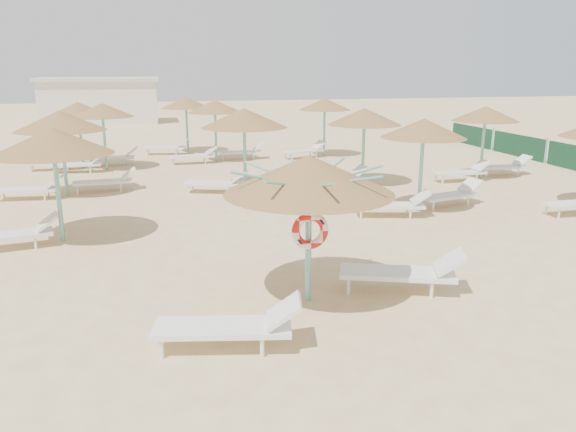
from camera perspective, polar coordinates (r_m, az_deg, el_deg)
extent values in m
plane|color=#DFC188|center=(9.83, 1.63, -9.36)|extent=(120.00, 120.00, 0.00)
cylinder|color=#68B4AA|center=(9.78, 2.08, -2.64)|extent=(0.11, 0.11, 2.19)
cone|color=#8C5F38|center=(9.48, 2.15, 4.24)|extent=(2.92, 2.92, 0.66)
cylinder|color=#68B4AA|center=(9.53, 2.14, 2.78)|extent=(0.20, 0.20, 0.12)
cylinder|color=#68B4AA|center=(9.69, 5.98, 4.10)|extent=(1.32, 0.04, 0.34)
cylinder|color=#68B4AA|center=(10.07, 4.03, 4.55)|extent=(0.96, 0.96, 0.34)
cylinder|color=#68B4AA|center=(10.13, 1.13, 4.65)|extent=(0.04, 1.32, 0.34)
cylinder|color=#68B4AA|center=(9.83, -1.26, 4.33)|extent=(0.96, 0.96, 0.34)
cylinder|color=#68B4AA|center=(9.34, -1.83, 3.76)|extent=(1.32, 0.04, 0.34)
cylinder|color=#68B4AA|center=(8.93, 0.03, 3.24)|extent=(0.96, 0.96, 0.34)
cylinder|color=#68B4AA|center=(8.86, 3.31, 3.13)|extent=(0.04, 1.32, 0.34)
cylinder|color=#68B4AA|center=(9.19, 5.80, 3.50)|extent=(0.96, 0.96, 0.34)
torus|color=red|center=(9.62, 2.26, -1.52)|extent=(0.66, 0.15, 0.66)
cylinder|color=white|center=(8.41, -12.73, -13.06)|extent=(0.06, 0.06, 0.30)
cylinder|color=white|center=(8.88, -12.09, -11.46)|extent=(0.06, 0.06, 0.30)
cylinder|color=white|center=(8.27, -2.64, -13.21)|extent=(0.06, 0.06, 0.30)
cylinder|color=white|center=(8.74, -2.60, -11.56)|extent=(0.06, 0.06, 0.30)
cube|color=white|center=(8.45, -6.68, -11.20)|extent=(2.11, 1.05, 0.09)
cube|color=white|center=(8.31, -0.43, -9.61)|extent=(0.63, 0.73, 0.39)
cylinder|color=white|center=(10.38, 6.17, -7.15)|extent=(0.07, 0.07, 0.31)
cylinder|color=white|center=(10.90, 6.20, -6.07)|extent=(0.07, 0.07, 0.31)
cylinder|color=white|center=(10.49, 14.39, -7.33)|extent=(0.07, 0.07, 0.31)
cylinder|color=white|center=(11.00, 14.02, -6.25)|extent=(0.07, 0.07, 0.31)
cube|color=white|center=(10.60, 11.01, -5.72)|extent=(2.20, 1.36, 0.09)
cube|color=white|center=(10.63, 16.13, -4.48)|extent=(0.73, 0.80, 0.40)
cylinder|color=#68B4AA|center=(14.24, -22.31, 2.09)|extent=(0.11, 0.11, 2.30)
cone|color=#8C5F38|center=(14.04, -22.81, 7.03)|extent=(2.72, 2.72, 0.61)
cylinder|color=#68B4AA|center=(14.07, -22.71, 6.06)|extent=(0.20, 0.20, 0.12)
cylinder|color=white|center=(14.06, -24.27, -2.54)|extent=(0.06, 0.06, 0.28)
cylinder|color=white|center=(14.54, -24.31, -1.99)|extent=(0.06, 0.06, 0.28)
cube|color=white|center=(14.27, -26.56, -1.80)|extent=(1.98, 0.98, 0.08)
cube|color=white|center=(14.19, -23.27, -0.51)|extent=(0.59, 0.68, 0.36)
cylinder|color=#68B4AA|center=(19.40, -21.80, 5.32)|extent=(0.11, 0.11, 2.30)
cone|color=#8C5F38|center=(19.26, -22.16, 8.97)|extent=(2.81, 2.81, 0.63)
cylinder|color=#68B4AA|center=(19.28, -22.09, 8.25)|extent=(0.20, 0.20, 0.12)
cylinder|color=white|center=(19.86, -26.91, 1.99)|extent=(0.06, 0.06, 0.28)
cylinder|color=white|center=(19.01, -23.49, 1.85)|extent=(0.06, 0.06, 0.28)
cylinder|color=white|center=(19.48, -23.14, 2.19)|extent=(0.06, 0.06, 0.28)
cube|color=white|center=(19.35, -24.94, 2.46)|extent=(1.94, 0.77, 0.08)
cube|color=white|center=(19.09, -22.57, 3.29)|extent=(0.53, 0.64, 0.36)
cylinder|color=white|center=(19.53, -20.59, 2.47)|extent=(0.06, 0.06, 0.28)
cylinder|color=white|center=(20.02, -20.54, 2.76)|extent=(0.06, 0.06, 0.28)
cylinder|color=white|center=(19.50, -16.63, 2.78)|extent=(0.06, 0.06, 0.28)
cylinder|color=white|center=(19.99, -16.68, 3.07)|extent=(0.06, 0.06, 0.28)
cube|color=white|center=(19.71, -18.29, 3.31)|extent=(1.94, 0.77, 0.08)
cube|color=white|center=(19.67, -15.87, 4.19)|extent=(0.53, 0.64, 0.36)
cylinder|color=#68B4AA|center=(24.62, -20.29, 7.30)|extent=(0.11, 0.11, 2.30)
cone|color=#8C5F38|center=(24.50, -20.55, 10.15)|extent=(2.46, 2.46, 0.55)
cylinder|color=#68B4AA|center=(24.52, -20.50, 9.61)|extent=(0.20, 0.20, 0.12)
cylinder|color=white|center=(24.38, -24.66, 4.39)|extent=(0.06, 0.06, 0.28)
cylinder|color=white|center=(24.87, -24.51, 4.59)|extent=(0.06, 0.06, 0.28)
cylinder|color=white|center=(24.22, -21.50, 4.65)|extent=(0.06, 0.06, 0.28)
cylinder|color=white|center=(24.71, -21.41, 4.85)|extent=(0.06, 0.06, 0.28)
cube|color=white|center=(24.49, -22.77, 5.06)|extent=(1.93, 0.72, 0.08)
cube|color=white|center=(24.37, -20.84, 5.78)|extent=(0.51, 0.62, 0.36)
cylinder|color=white|center=(24.81, -19.39, 5.07)|extent=(0.06, 0.06, 0.28)
cylinder|color=white|center=(25.30, -19.23, 5.26)|extent=(0.06, 0.06, 0.28)
cylinder|color=white|center=(24.64, -16.28, 5.25)|extent=(0.06, 0.06, 0.28)
cylinder|color=white|center=(25.13, -16.18, 5.44)|extent=(0.06, 0.06, 0.28)
cube|color=white|center=(24.92, -17.52, 5.68)|extent=(1.93, 0.72, 0.08)
cube|color=white|center=(24.79, -15.61, 6.35)|extent=(0.51, 0.62, 0.36)
cylinder|color=#68B4AA|center=(19.03, -4.41, 6.17)|extent=(0.11, 0.11, 2.30)
cone|color=#8C5F38|center=(18.88, -4.49, 9.91)|extent=(2.86, 2.86, 0.64)
cylinder|color=#68B4AA|center=(18.90, -4.48, 9.17)|extent=(0.20, 0.20, 0.12)
cylinder|color=white|center=(18.64, -10.06, 2.64)|extent=(0.06, 0.06, 0.28)
cylinder|color=white|center=(19.11, -9.68, 2.96)|extent=(0.06, 0.06, 0.28)
cylinder|color=white|center=(18.33, -5.98, 2.59)|extent=(0.06, 0.06, 0.28)
cylinder|color=white|center=(18.81, -5.69, 2.91)|extent=(0.06, 0.06, 0.28)
cube|color=white|center=(18.65, -7.51, 3.32)|extent=(2.00, 1.19, 0.08)
cube|color=white|center=(18.44, -4.95, 4.01)|extent=(0.65, 0.72, 0.36)
cylinder|color=#68B4AA|center=(24.82, -7.35, 8.16)|extent=(0.11, 0.11, 2.30)
cone|color=#8C5F38|center=(24.71, -7.45, 10.99)|extent=(2.39, 2.39, 0.54)
cylinder|color=#68B4AA|center=(24.72, -7.43, 10.46)|extent=(0.20, 0.20, 0.12)
cylinder|color=white|center=(24.16, -11.57, 5.37)|extent=(0.06, 0.06, 0.28)
cylinder|color=white|center=(24.65, -11.66, 5.55)|extent=(0.06, 0.06, 0.28)
cylinder|color=white|center=(24.29, -8.38, 5.56)|extent=(0.06, 0.06, 0.28)
cylinder|color=white|center=(24.78, -8.53, 5.74)|extent=(0.06, 0.06, 0.28)
cube|color=white|center=(24.44, -9.76, 5.99)|extent=(1.92, 0.70, 0.08)
cube|color=white|center=(24.51, -7.80, 6.66)|extent=(0.51, 0.62, 0.36)
cylinder|color=white|center=(25.07, -6.63, 5.91)|extent=(0.06, 0.06, 0.28)
cylinder|color=white|center=(25.56, -6.72, 6.09)|extent=(0.06, 0.06, 0.28)
cylinder|color=white|center=(25.21, -3.56, 6.04)|extent=(0.06, 0.06, 0.28)
cylinder|color=white|center=(25.70, -3.71, 6.20)|extent=(0.06, 0.06, 0.28)
cube|color=white|center=(25.36, -4.88, 6.48)|extent=(1.92, 0.70, 0.08)
cube|color=white|center=(25.43, -2.97, 7.08)|extent=(0.51, 0.62, 0.36)
cylinder|color=#68B4AA|center=(16.42, 13.35, 4.40)|extent=(0.11, 0.11, 2.30)
cone|color=#8C5F38|center=(16.25, 13.61, 8.67)|extent=(2.39, 2.39, 0.54)
cylinder|color=#68B4AA|center=(16.28, 13.56, 7.87)|extent=(0.20, 0.20, 0.12)
cylinder|color=white|center=(15.47, 7.43, 0.21)|extent=(0.06, 0.06, 0.28)
cylinder|color=white|center=(15.95, 7.23, 0.67)|extent=(0.06, 0.06, 0.28)
cylinder|color=white|center=(15.68, 12.34, 0.19)|extent=(0.06, 0.06, 0.28)
cylinder|color=white|center=(16.16, 12.00, 0.64)|extent=(0.06, 0.06, 0.28)
cube|color=white|center=(15.78, 10.24, 1.06)|extent=(1.99, 1.07, 0.08)
cube|color=white|center=(15.89, 13.31, 1.88)|extent=(0.62, 0.70, 0.36)
cylinder|color=white|center=(16.69, 14.54, 0.94)|extent=(0.06, 0.06, 0.28)
cylinder|color=white|center=(17.05, 13.43, 1.31)|extent=(0.06, 0.06, 0.28)
cylinder|color=white|center=(17.60, 17.82, 1.42)|extent=(0.06, 0.06, 0.28)
cylinder|color=white|center=(17.95, 16.69, 1.76)|extent=(0.06, 0.06, 0.28)
cube|color=white|center=(17.36, 16.00, 1.98)|extent=(1.99, 1.07, 0.08)
cube|color=white|center=(17.90, 18.04, 3.00)|extent=(0.62, 0.70, 0.36)
cylinder|color=#68B4AA|center=(19.81, 7.65, 6.43)|extent=(0.11, 0.11, 2.30)
cone|color=#8C5F38|center=(19.67, 7.77, 10.00)|extent=(2.54, 2.54, 0.57)
cylinder|color=#68B4AA|center=(19.69, 7.75, 9.31)|extent=(0.20, 0.20, 0.12)
cylinder|color=white|center=(18.71, 3.00, 2.90)|extent=(0.06, 0.06, 0.28)
cylinder|color=white|center=(19.16, 2.41, 3.19)|extent=(0.06, 0.06, 0.28)
cylinder|color=white|center=(19.26, 6.70, 3.17)|extent=(0.06, 0.06, 0.28)
cylinder|color=white|center=(19.70, 6.06, 3.45)|extent=(0.06, 0.06, 0.28)
cube|color=white|center=(19.21, 4.92, 3.73)|extent=(1.96, 0.83, 0.08)
cube|color=white|center=(19.54, 7.20, 4.57)|extent=(0.55, 0.65, 0.36)
cylinder|color=#68B4AA|center=(26.18, 3.70, 8.60)|extent=(0.11, 0.11, 2.30)
cone|color=#8C5F38|center=(26.07, 3.75, 11.28)|extent=(2.38, 2.38, 0.53)
cylinder|color=#68B4AA|center=(26.08, 3.74, 10.78)|extent=(0.20, 0.20, 0.12)
cylinder|color=white|center=(25.00, 0.32, 5.99)|extent=(0.06, 0.06, 0.28)
cylinder|color=white|center=(25.42, -0.27, 6.14)|extent=(0.06, 0.06, 0.28)
cylinder|color=white|center=(25.72, 2.90, 6.22)|extent=(0.06, 0.06, 0.28)
cylinder|color=white|center=(26.13, 2.28, 6.37)|extent=(0.06, 0.06, 0.28)
cube|color=white|center=(25.60, 1.56, 6.60)|extent=(2.00, 1.17, 0.08)
cube|color=white|center=(26.03, 3.15, 7.26)|extent=(0.65, 0.72, 0.36)
cylinder|color=white|center=(17.06, 25.82, 0.20)|extent=(0.06, 0.06, 0.28)
cylinder|color=white|center=(17.43, 24.79, 0.61)|extent=(0.06, 0.06, 0.28)
cylinder|color=#68B4AA|center=(22.05, 19.16, 6.60)|extent=(0.11, 0.11, 2.30)
cone|color=#8C5F38|center=(21.92, 19.44, 9.78)|extent=(2.39, 2.39, 0.54)
cylinder|color=#68B4AA|center=(21.94, 19.39, 9.18)|extent=(0.20, 0.20, 0.12)
cylinder|color=white|center=(20.69, 15.45, 3.55)|extent=(0.06, 0.06, 0.28)
cylinder|color=white|center=(21.11, 14.78, 3.81)|extent=(0.06, 0.06, 0.28)
cylinder|color=white|center=(21.38, 18.60, 3.66)|extent=(0.06, 0.06, 0.28)
cylinder|color=white|center=(21.80, 17.90, 3.92)|extent=(0.06, 0.06, 0.28)
cube|color=white|center=(21.27, 17.03, 4.23)|extent=(1.91, 0.65, 0.08)
cube|color=white|center=(21.68, 19.01, 4.90)|extent=(0.49, 0.61, 0.36)
cylinder|color=white|center=(22.41, 19.50, 4.08)|extent=(0.06, 0.06, 0.28)
cylinder|color=white|center=(22.83, 18.85, 4.32)|extent=(0.06, 0.06, 0.28)
cylinder|color=white|center=(23.15, 22.35, 4.13)|extent=(0.06, 0.06, 0.28)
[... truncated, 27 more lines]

